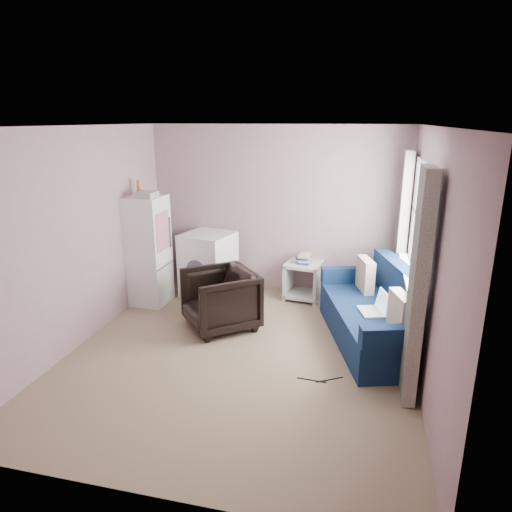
{
  "coord_description": "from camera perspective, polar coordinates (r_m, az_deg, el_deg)",
  "views": [
    {
      "loc": [
        1.26,
        -4.46,
        2.56
      ],
      "look_at": [
        0.05,
        0.6,
        1.0
      ],
      "focal_mm": 32.0,
      "sensor_mm": 36.0,
      "label": 1
    }
  ],
  "objects": [
    {
      "name": "room",
      "position": [
        4.82,
        -1.98,
        0.93
      ],
      "size": [
        3.84,
        4.24,
        2.54
      ],
      "color": "#8C755B",
      "rests_on": "ground"
    },
    {
      "name": "armchair",
      "position": [
        5.78,
        -4.51,
        -5.1
      ],
      "size": [
        1.1,
        1.11,
        0.84
      ],
      "primitive_type": "imported",
      "rotation": [
        0.0,
        0.0,
        -0.89
      ],
      "color": "black",
      "rests_on": "ground"
    },
    {
      "name": "fridge",
      "position": [
        6.63,
        -13.45,
        0.73
      ],
      "size": [
        0.56,
        0.54,
        1.77
      ],
      "rotation": [
        0.0,
        0.0,
        -0.02
      ],
      "color": "white",
      "rests_on": "ground"
    },
    {
      "name": "washing_machine",
      "position": [
        6.86,
        -5.97,
        -0.89
      ],
      "size": [
        0.81,
        0.81,
        0.95
      ],
      "rotation": [
        0.0,
        0.0,
        -0.23
      ],
      "color": "white",
      "rests_on": "ground"
    },
    {
      "name": "side_table",
      "position": [
        6.76,
        5.98,
        -2.71
      ],
      "size": [
        0.56,
        0.56,
        0.69
      ],
      "rotation": [
        0.0,
        0.0,
        -0.13
      ],
      "color": "beige",
      "rests_on": "ground"
    },
    {
      "name": "sofa",
      "position": [
        5.64,
        15.19,
        -7.29
      ],
      "size": [
        1.45,
        2.17,
        0.89
      ],
      "rotation": [
        0.0,
        0.0,
        0.3
      ],
      "color": "navy",
      "rests_on": "ground"
    },
    {
      "name": "window_dressing",
      "position": [
        5.39,
        18.52,
        0.15
      ],
      "size": [
        0.17,
        2.62,
        2.18
      ],
      "color": "white",
      "rests_on": "ground"
    },
    {
      "name": "floor_cables",
      "position": [
        4.88,
        8.08,
        -15.08
      ],
      "size": [
        0.46,
        0.17,
        0.01
      ],
      "rotation": [
        0.0,
        0.0,
        0.28
      ],
      "color": "black",
      "rests_on": "ground"
    }
  ]
}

